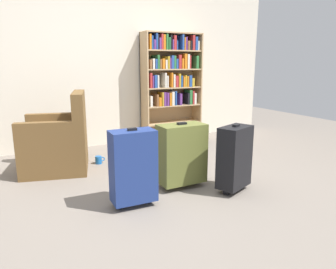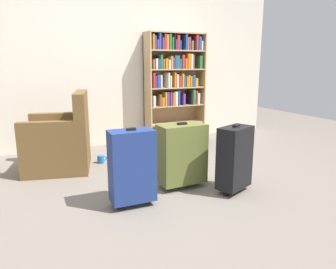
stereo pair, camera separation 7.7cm
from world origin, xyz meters
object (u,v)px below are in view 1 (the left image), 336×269
(armchair, at_px, (59,143))
(mug, at_px, (99,160))
(bookshelf, at_px, (171,79))
(suitcase_black, at_px, (234,157))
(suitcase_olive, at_px, (182,154))
(storage_box, at_px, (190,135))
(suitcase_navy_blue, at_px, (133,166))

(armchair, xyz_separation_m, mug, (0.46, 0.02, -0.27))
(bookshelf, height_order, suitcase_black, bookshelf)
(bookshelf, height_order, suitcase_olive, bookshelf)
(storage_box, bearing_deg, suitcase_black, -107.01)
(armchair, bearing_deg, storage_box, 10.49)
(bookshelf, distance_m, suitcase_olive, 2.10)
(mug, bearing_deg, suitcase_olive, -63.08)
(armchair, xyz_separation_m, suitcase_navy_blue, (0.43, -1.30, 0.04))
(suitcase_navy_blue, bearing_deg, bookshelf, 55.72)
(suitcase_navy_blue, bearing_deg, armchair, 108.44)
(storage_box, height_order, suitcase_olive, suitcase_olive)
(bookshelf, relative_size, storage_box, 4.37)
(bookshelf, distance_m, armchair, 2.08)
(suitcase_olive, bearing_deg, armchair, 133.10)
(armchair, relative_size, mug, 7.50)
(storage_box, bearing_deg, armchair, -169.51)
(armchair, height_order, suitcase_black, armchair)
(suitcase_olive, bearing_deg, suitcase_black, -39.85)
(suitcase_navy_blue, bearing_deg, storage_box, 47.46)
(mug, distance_m, storage_box, 1.54)
(armchair, bearing_deg, suitcase_navy_blue, -71.56)
(mug, distance_m, suitcase_olive, 1.27)
(suitcase_black, bearing_deg, storage_box, 72.99)
(bookshelf, height_order, storage_box, bookshelf)
(storage_box, height_order, suitcase_navy_blue, suitcase_navy_blue)
(suitcase_olive, relative_size, suitcase_navy_blue, 0.95)
(armchair, height_order, storage_box, armchair)
(suitcase_black, bearing_deg, suitcase_olive, 140.15)
(armchair, xyz_separation_m, storage_box, (1.95, 0.36, -0.18))
(bookshelf, distance_m, suitcase_black, 2.29)
(bookshelf, relative_size, armchair, 1.86)
(suitcase_black, distance_m, suitcase_navy_blue, 0.99)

